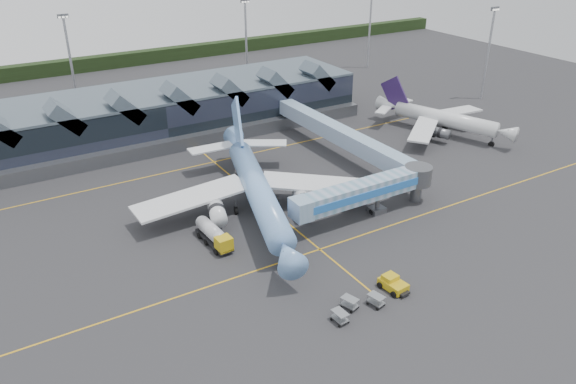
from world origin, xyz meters
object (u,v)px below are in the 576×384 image
main_airliner (256,186)px  fuel_truck (213,233)px  jet_bridge (373,189)px  pushback_tug (393,284)px  regional_jet (440,118)px

main_airliner → fuel_truck: size_ratio=5.10×
main_airliner → jet_bridge: bearing=-18.4°
fuel_truck → pushback_tug: (14.83, -21.65, -0.81)m
regional_jet → jet_bridge: size_ratio=1.18×
pushback_tug → fuel_truck: bearing=118.5°
main_airliner → jet_bridge: main_airliner is taller
jet_bridge → pushback_tug: size_ratio=6.16×
regional_jet → pushback_tug: 58.96m
main_airliner → fuel_truck: (-10.00, -5.57, -2.62)m
pushback_tug → regional_jet: bearing=34.1°
regional_jet → jet_bridge: regional_jet is taller
regional_jet → jet_bridge: bearing=-168.2°
main_airliner → regional_jet: (49.97, 10.61, -0.81)m
jet_bridge → fuel_truck: jet_bridge is taller
pushback_tug → jet_bridge: bearing=53.2°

